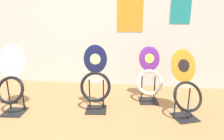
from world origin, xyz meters
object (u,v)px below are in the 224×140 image
at_px(toilet_seat_display_white_plain, 11,82).
at_px(toilet_seat_display_purple_note, 149,78).
at_px(toilet_seat_display_navy_moon, 96,82).
at_px(toilet_seat_display_orange_sun, 186,88).

distance_m(toilet_seat_display_white_plain, toilet_seat_display_purple_note, 1.91).
relative_size(toilet_seat_display_navy_moon, toilet_seat_display_white_plain, 1.00).
distance_m(toilet_seat_display_navy_moon, toilet_seat_display_white_plain, 1.10).
bearing_deg(toilet_seat_display_navy_moon, toilet_seat_display_white_plain, -170.58).
xyz_separation_m(toilet_seat_display_orange_sun, toilet_seat_display_purple_note, (-0.43, 0.43, -0.03)).
distance_m(toilet_seat_display_orange_sun, toilet_seat_display_purple_note, 0.61).
bearing_deg(toilet_seat_display_white_plain, toilet_seat_display_orange_sun, 4.07).
height_order(toilet_seat_display_orange_sun, toilet_seat_display_white_plain, toilet_seat_display_white_plain).
xyz_separation_m(toilet_seat_display_white_plain, toilet_seat_display_purple_note, (1.82, 0.59, -0.06)).
distance_m(toilet_seat_display_orange_sun, toilet_seat_display_white_plain, 2.25).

